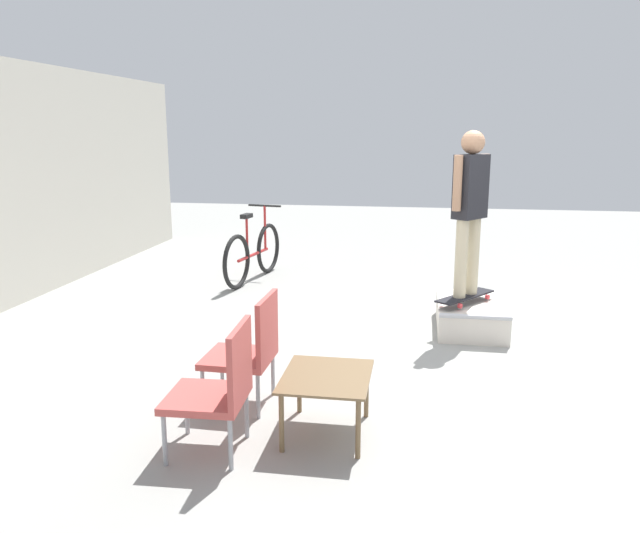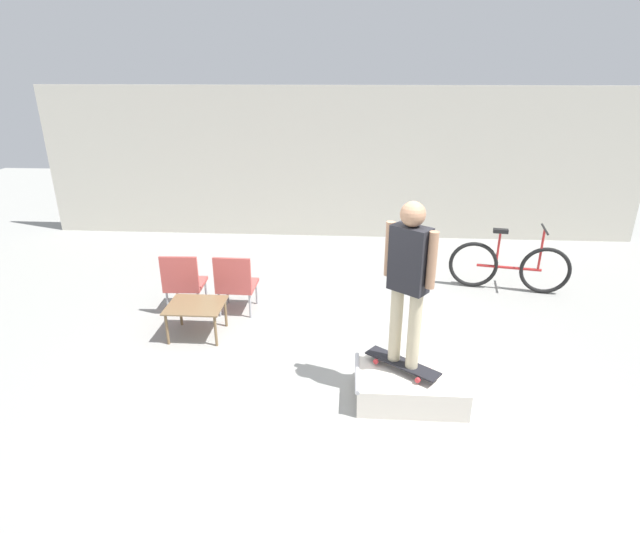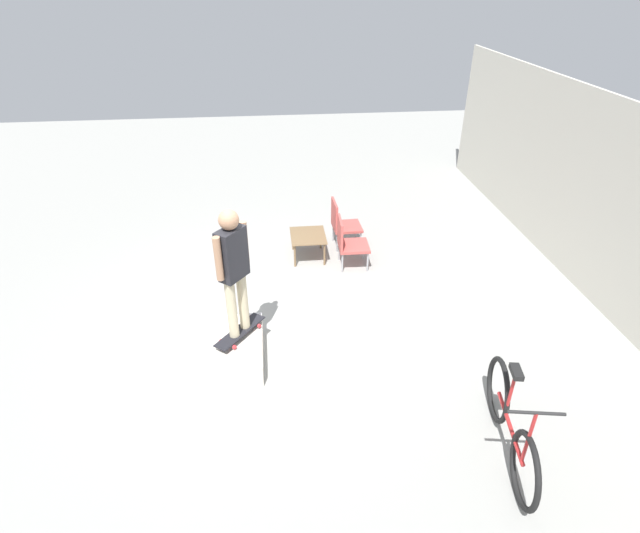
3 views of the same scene
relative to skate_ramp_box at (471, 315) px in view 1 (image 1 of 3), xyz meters
The scene contains 8 objects.
ground_plane 1.07m from the skate_ramp_box, 156.72° to the left, with size 24.00×24.00×0.00m, color gray.
skate_ramp_box is the anchor object (origin of this frame).
skateboard_on_ramp 0.26m from the skate_ramp_box, 138.54° to the left, with size 0.79×0.67×0.07m.
person_skater 1.29m from the skate_ramp_box, 138.54° to the left, with size 0.47×0.39×1.75m.
coffee_table 2.92m from the skate_ramp_box, 155.60° to the left, with size 0.73×0.62×0.45m.
patio_chair_left 3.58m from the skate_ramp_box, 148.32° to the left, with size 0.54×0.54×0.90m.
patio_chair_right 2.97m from the skate_ramp_box, 140.62° to the left, with size 0.53×0.53×0.90m.
bicycle 3.48m from the skate_ramp_box, 58.29° to the left, with size 1.82×0.52×1.06m.
Camera 1 is at (-5.79, 0.16, 2.15)m, focal length 35.00 mm.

